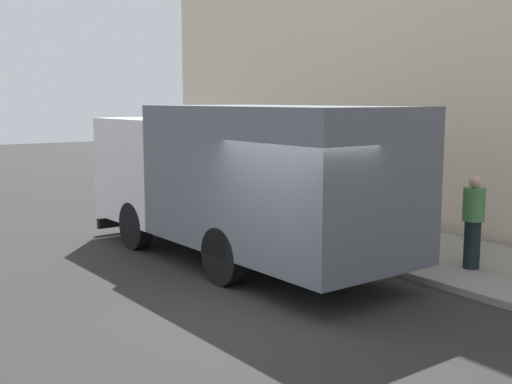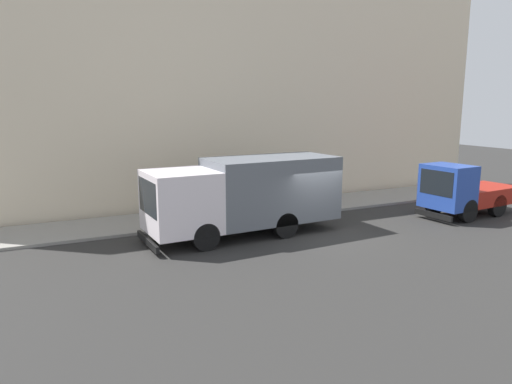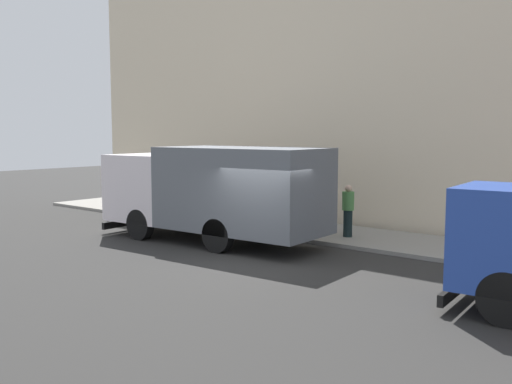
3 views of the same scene
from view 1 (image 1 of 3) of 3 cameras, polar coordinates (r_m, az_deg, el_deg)
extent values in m
plane|color=#2B2A28|center=(9.83, 0.90, -10.41)|extent=(80.00, 80.00, 0.00)
cube|color=gray|center=(12.94, 18.05, -5.97)|extent=(3.28, 30.00, 0.12)
cube|color=white|center=(14.60, -7.62, 2.15)|extent=(2.69, 2.57, 2.23)
cube|color=black|center=(15.63, -9.80, 3.49)|extent=(2.16, 0.17, 1.25)
cube|color=slate|center=(11.43, 1.82, 1.31)|extent=(2.82, 5.31, 2.53)
cube|color=black|center=(15.91, -9.79, -2.29)|extent=(2.47, 0.24, 0.24)
cylinder|color=black|center=(13.81, -10.64, -2.95)|extent=(0.35, 1.02, 1.01)
cylinder|color=black|center=(14.93, -2.81, -1.98)|extent=(0.35, 1.02, 1.01)
cylinder|color=black|center=(10.99, -2.85, -5.69)|extent=(0.35, 1.02, 1.01)
cylinder|color=black|center=(12.37, 5.91, -4.15)|extent=(0.35, 1.02, 1.01)
cylinder|color=#594D4A|center=(13.96, 10.55, -2.53)|extent=(0.39, 0.39, 0.90)
cylinder|color=tan|center=(13.84, 10.64, 0.64)|extent=(0.53, 0.53, 0.66)
sphere|color=brown|center=(13.79, 10.68, 2.44)|extent=(0.22, 0.22, 0.22)
cylinder|color=black|center=(12.22, 18.65, -4.44)|extent=(0.37, 0.37, 0.87)
cylinder|color=#498243|center=(12.08, 18.81, -1.05)|extent=(0.49, 0.49, 0.60)
sphere|color=#D2A98E|center=(12.03, 18.90, 0.89)|extent=(0.23, 0.23, 0.23)
cylinder|color=#4C5156|center=(14.11, 4.82, 0.36)|extent=(0.08, 0.08, 2.20)
cube|color=blue|center=(14.03, 4.81, 3.82)|extent=(0.44, 0.03, 0.36)
camera|label=2|loc=(20.28, -63.83, 9.25)|focal=32.61mm
camera|label=3|loc=(6.81, -142.82, -3.33)|focal=40.17mm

